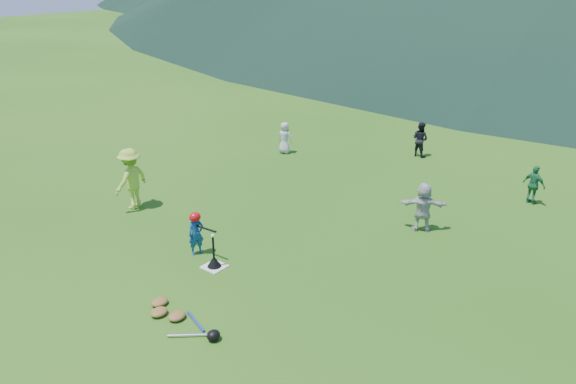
% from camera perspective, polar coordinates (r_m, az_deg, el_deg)
% --- Properties ---
extents(ground, '(120.00, 120.00, 0.00)m').
position_cam_1_polar(ground, '(12.01, -7.48, -7.56)').
color(ground, '#235312').
rests_on(ground, ground).
extents(home_plate, '(0.45, 0.45, 0.02)m').
position_cam_1_polar(home_plate, '(12.00, -7.48, -7.52)').
color(home_plate, silver).
rests_on(home_plate, ground).
extents(baseball, '(0.08, 0.08, 0.08)m').
position_cam_1_polar(baseball, '(11.66, -7.66, -4.42)').
color(baseball, white).
rests_on(baseball, batting_tee).
extents(batter_child, '(0.34, 0.41, 0.97)m').
position_cam_1_polar(batter_child, '(12.36, -9.33, -4.22)').
color(batter_child, navy).
rests_on(batter_child, ground).
extents(adult_coach, '(0.75, 1.12, 1.60)m').
position_cam_1_polar(adult_coach, '(14.91, -15.66, 1.31)').
color(adult_coach, '#A6CF3C').
rests_on(adult_coach, ground).
extents(fielder_a, '(0.54, 0.38, 1.06)m').
position_cam_1_polar(fielder_a, '(18.70, -0.33, 5.53)').
color(fielder_a, beige).
rests_on(fielder_a, ground).
extents(fielder_b, '(0.62, 0.52, 1.15)m').
position_cam_1_polar(fielder_b, '(18.89, 13.27, 5.25)').
color(fielder_b, black).
rests_on(fielder_b, ground).
extents(fielder_c, '(0.66, 0.41, 1.05)m').
position_cam_1_polar(fielder_c, '(16.05, 23.71, 0.66)').
color(fielder_c, '#227243').
rests_on(fielder_c, ground).
extents(fielder_d, '(1.15, 0.87, 1.21)m').
position_cam_1_polar(fielder_d, '(13.59, 13.57, -1.48)').
color(fielder_d, '#B9B9B9').
rests_on(fielder_d, ground).
extents(batting_tee, '(0.30, 0.30, 0.68)m').
position_cam_1_polar(batting_tee, '(11.94, -7.51, -7.03)').
color(batting_tee, black).
rests_on(batting_tee, home_plate).
extents(batter_gear, '(0.73, 0.26, 0.33)m').
position_cam_1_polar(batter_gear, '(12.18, -9.36, -2.62)').
color(batter_gear, '#B70C10').
rests_on(batter_gear, ground).
extents(equipment_pile, '(1.80, 0.75, 0.19)m').
position_cam_1_polar(equipment_pile, '(10.49, -11.28, -12.27)').
color(equipment_pile, olive).
rests_on(equipment_pile, ground).
extents(outfield_fence, '(70.07, 0.08, 1.33)m').
position_cam_1_polar(outfield_fence, '(36.32, 26.40, 11.83)').
color(outfield_fence, gray).
rests_on(outfield_fence, ground).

